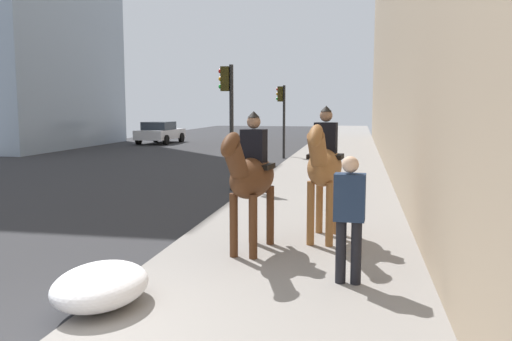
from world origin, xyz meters
The scene contains 7 objects.
mounted_horse_near centered at (3.65, -1.43, 1.37)m, with size 2.15×0.75×2.26m.
mounted_horse_far centered at (4.60, -2.53, 1.44)m, with size 2.15×0.69×2.35m.
pedestrian_greeting centered at (2.37, -3.00, 1.10)m, with size 0.28×0.41×1.70m.
car_near_lane centered at (28.58, 9.81, 0.74)m, with size 4.36×2.25×1.44m.
traffic_light_near_curb centered at (10.40, 0.61, 2.45)m, with size 0.20×0.44×3.64m.
traffic_light_far_curb centered at (20.10, 0.44, 2.31)m, with size 0.20×0.44×3.42m.
snow_pile_near centered at (1.03, -0.15, 0.36)m, with size 1.38×1.06×0.48m, color white.
Camera 1 is at (-4.52, -3.10, 2.46)m, focal length 37.04 mm.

